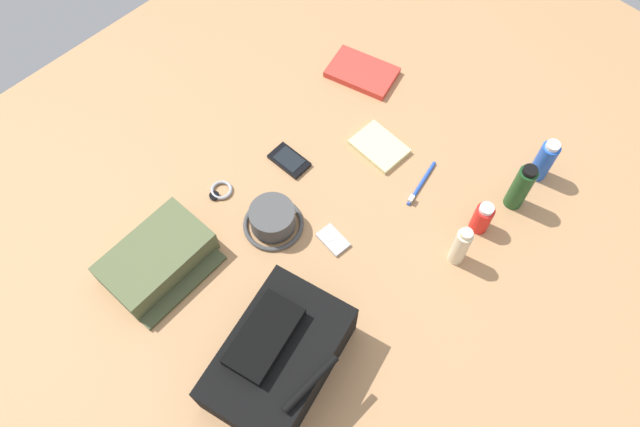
{
  "coord_description": "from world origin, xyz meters",
  "views": [
    {
      "loc": [
        0.54,
        0.53,
        1.43
      ],
      "look_at": [
        0.0,
        0.0,
        0.04
      ],
      "focal_mm": 33.35,
      "sensor_mm": 36.0,
      "label": 1
    }
  ],
  "objects_px": {
    "sunscreen_spray": "(482,218)",
    "notepad": "(379,147)",
    "cell_phone": "(289,160)",
    "lotion_bottle": "(461,246)",
    "paperback_novel": "(362,73)",
    "backpack": "(278,358)",
    "wristwatch": "(220,191)",
    "shampoo_bottle": "(521,187)",
    "deodorant_spray": "(544,160)",
    "toiletry_pouch": "(158,259)",
    "bucket_hat": "(273,219)",
    "media_player": "(333,240)",
    "toothbrush": "(420,185)"
  },
  "relations": [
    {
      "from": "shampoo_bottle",
      "to": "media_player",
      "type": "distance_m",
      "value": 0.52
    },
    {
      "from": "sunscreen_spray",
      "to": "notepad",
      "type": "bearing_deg",
      "value": -90.59
    },
    {
      "from": "backpack",
      "to": "notepad",
      "type": "height_order",
      "value": "backpack"
    },
    {
      "from": "notepad",
      "to": "lotion_bottle",
      "type": "bearing_deg",
      "value": 73.98
    },
    {
      "from": "sunscreen_spray",
      "to": "media_player",
      "type": "relative_size",
      "value": 1.2
    },
    {
      "from": "media_player",
      "to": "wristwatch",
      "type": "bearing_deg",
      "value": -71.39
    },
    {
      "from": "sunscreen_spray",
      "to": "paperback_novel",
      "type": "relative_size",
      "value": 0.46
    },
    {
      "from": "lotion_bottle",
      "to": "toothbrush",
      "type": "distance_m",
      "value": 0.24
    },
    {
      "from": "sunscreen_spray",
      "to": "notepad",
      "type": "distance_m",
      "value": 0.36
    },
    {
      "from": "toiletry_pouch",
      "to": "wristwatch",
      "type": "height_order",
      "value": "toiletry_pouch"
    },
    {
      "from": "deodorant_spray",
      "to": "media_player",
      "type": "relative_size",
      "value": 1.67
    },
    {
      "from": "cell_phone",
      "to": "media_player",
      "type": "bearing_deg",
      "value": 70.48
    },
    {
      "from": "toiletry_pouch",
      "to": "toothbrush",
      "type": "height_order",
      "value": "toiletry_pouch"
    },
    {
      "from": "toiletry_pouch",
      "to": "lotion_bottle",
      "type": "distance_m",
      "value": 0.77
    },
    {
      "from": "sunscreen_spray",
      "to": "toothbrush",
      "type": "height_order",
      "value": "sunscreen_spray"
    },
    {
      "from": "wristwatch",
      "to": "toothbrush",
      "type": "distance_m",
      "value": 0.56
    },
    {
      "from": "backpack",
      "to": "notepad",
      "type": "distance_m",
      "value": 0.69
    },
    {
      "from": "media_player",
      "to": "toothbrush",
      "type": "relative_size",
      "value": 0.55
    },
    {
      "from": "deodorant_spray",
      "to": "paperback_novel",
      "type": "distance_m",
      "value": 0.61
    },
    {
      "from": "toiletry_pouch",
      "to": "media_player",
      "type": "bearing_deg",
      "value": 143.4
    },
    {
      "from": "paperback_novel",
      "to": "media_player",
      "type": "xyz_separation_m",
      "value": [
        0.48,
        0.34,
        -0.0
      ]
    },
    {
      "from": "cell_phone",
      "to": "toothbrush",
      "type": "distance_m",
      "value": 0.38
    },
    {
      "from": "backpack",
      "to": "media_player",
      "type": "distance_m",
      "value": 0.36
    },
    {
      "from": "notepad",
      "to": "bucket_hat",
      "type": "bearing_deg",
      "value": -3.58
    },
    {
      "from": "toiletry_pouch",
      "to": "sunscreen_spray",
      "type": "relative_size",
      "value": 2.67
    },
    {
      "from": "sunscreen_spray",
      "to": "cell_phone",
      "type": "distance_m",
      "value": 0.56
    },
    {
      "from": "paperback_novel",
      "to": "cell_phone",
      "type": "bearing_deg",
      "value": 10.57
    },
    {
      "from": "lotion_bottle",
      "to": "wristwatch",
      "type": "xyz_separation_m",
      "value": [
        0.3,
        -0.59,
        -0.07
      ]
    },
    {
      "from": "bucket_hat",
      "to": "toothbrush",
      "type": "relative_size",
      "value": 1.02
    },
    {
      "from": "paperback_novel",
      "to": "cell_phone",
      "type": "distance_m",
      "value": 0.39
    },
    {
      "from": "shampoo_bottle",
      "to": "deodorant_spray",
      "type": "bearing_deg",
      "value": -177.41
    },
    {
      "from": "backpack",
      "to": "wristwatch",
      "type": "bearing_deg",
      "value": -115.02
    },
    {
      "from": "toiletry_pouch",
      "to": "deodorant_spray",
      "type": "xyz_separation_m",
      "value": [
        -0.92,
        0.54,
        0.03
      ]
    },
    {
      "from": "toothbrush",
      "to": "lotion_bottle",
      "type": "bearing_deg",
      "value": 63.52
    },
    {
      "from": "backpack",
      "to": "shampoo_bottle",
      "type": "relative_size",
      "value": 2.34
    },
    {
      "from": "cell_phone",
      "to": "lotion_bottle",
      "type": "bearing_deg",
      "value": 100.25
    },
    {
      "from": "lotion_bottle",
      "to": "notepad",
      "type": "xyz_separation_m",
      "value": [
        -0.12,
        -0.37,
        -0.06
      ]
    },
    {
      "from": "toothbrush",
      "to": "wristwatch",
      "type": "bearing_deg",
      "value": -43.74
    },
    {
      "from": "bucket_hat",
      "to": "shampoo_bottle",
      "type": "bearing_deg",
      "value": 140.65
    },
    {
      "from": "toiletry_pouch",
      "to": "wristwatch",
      "type": "distance_m",
      "value": 0.26
    },
    {
      "from": "deodorant_spray",
      "to": "media_player",
      "type": "bearing_deg",
      "value": -25.57
    },
    {
      "from": "lotion_bottle",
      "to": "media_player",
      "type": "relative_size",
      "value": 1.68
    },
    {
      "from": "backpack",
      "to": "shampoo_bottle",
      "type": "distance_m",
      "value": 0.77
    },
    {
      "from": "backpack",
      "to": "notepad",
      "type": "relative_size",
      "value": 2.61
    },
    {
      "from": "backpack",
      "to": "deodorant_spray",
      "type": "height_order",
      "value": "backpack"
    },
    {
      "from": "lotion_bottle",
      "to": "toothbrush",
      "type": "xyz_separation_m",
      "value": [
        -0.1,
        -0.21,
        -0.06
      ]
    },
    {
      "from": "shampoo_bottle",
      "to": "wristwatch",
      "type": "bearing_deg",
      "value": -47.85
    },
    {
      "from": "shampoo_bottle",
      "to": "cell_phone",
      "type": "relative_size",
      "value": 1.45
    },
    {
      "from": "bucket_hat",
      "to": "deodorant_spray",
      "type": "bearing_deg",
      "value": 146.91
    },
    {
      "from": "backpack",
      "to": "wristwatch",
      "type": "height_order",
      "value": "backpack"
    }
  ]
}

